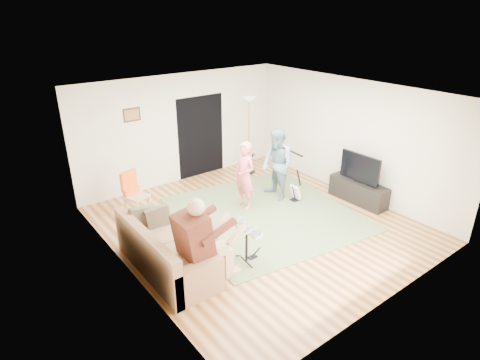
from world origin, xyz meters
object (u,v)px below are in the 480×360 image
at_px(guitarist, 277,165).
at_px(tv_cabinet, 358,192).
at_px(drum_kit, 246,246).
at_px(torchiere_lamp, 249,122).
at_px(sofa, 162,256).
at_px(guitar_spare, 296,192).
at_px(television, 360,168).
at_px(singer, 245,176).
at_px(dining_chair, 136,200).

xyz_separation_m(guitarist, tv_cabinet, (1.38, -1.28, -0.58)).
xyz_separation_m(drum_kit, torchiere_lamp, (2.62, 3.22, 1.10)).
bearing_deg(sofa, guitar_spare, 8.51).
distance_m(guitar_spare, television, 1.53).
xyz_separation_m(sofa, drum_kit, (1.30, -0.65, 0.01)).
bearing_deg(tv_cabinet, torchiere_lamp, 106.78).
bearing_deg(guitarist, sofa, -67.62).
distance_m(singer, torchiere_lamp, 2.16).
relative_size(guitarist, guitar_spare, 2.17).
height_order(torchiere_lamp, tv_cabinet, torchiere_lamp).
distance_m(dining_chair, television, 4.95).
height_order(guitarist, guitar_spare, guitarist).
distance_m(drum_kit, torchiere_lamp, 4.29).
height_order(singer, tv_cabinet, singer).
bearing_deg(dining_chair, torchiere_lamp, -13.52).
bearing_deg(sofa, dining_chair, 76.86).
bearing_deg(dining_chair, guitar_spare, -47.21).
xyz_separation_m(drum_kit, tv_cabinet, (3.50, 0.30, -0.05)).
relative_size(dining_chair, television, 0.98).
bearing_deg(drum_kit, sofa, 153.36).
bearing_deg(torchiere_lamp, dining_chair, -172.80).
bearing_deg(singer, sofa, -70.26).
bearing_deg(singer, drum_kit, -39.10).
distance_m(tv_cabinet, television, 0.60).
distance_m(guitarist, dining_chair, 3.20).
relative_size(singer, guitarist, 0.91).
relative_size(tv_cabinet, television, 1.40).
bearing_deg(television, guitar_spare, 139.47).
xyz_separation_m(dining_chair, television, (4.25, -2.49, 0.50)).
xyz_separation_m(drum_kit, dining_chair, (-0.80, 2.79, 0.05)).
xyz_separation_m(guitarist, dining_chair, (-2.92, 1.21, -0.48)).
distance_m(guitar_spare, torchiere_lamp, 2.35).
bearing_deg(guitar_spare, television, -40.53).
distance_m(drum_kit, television, 3.51).
bearing_deg(torchiere_lamp, guitar_spare, -96.39).
bearing_deg(sofa, guitarist, 15.22).
relative_size(sofa, drum_kit, 3.09).
bearing_deg(torchiere_lamp, sofa, -146.69).
xyz_separation_m(sofa, dining_chair, (0.50, 2.14, 0.06)).
distance_m(sofa, singer, 2.80).
bearing_deg(guitar_spare, dining_chair, 153.51).
bearing_deg(singer, guitar_spare, 65.40).
distance_m(drum_kit, guitar_spare, 2.68).
bearing_deg(guitar_spare, tv_cabinet, -39.23).
relative_size(sofa, guitar_spare, 2.80).
relative_size(drum_kit, tv_cabinet, 0.50).
bearing_deg(sofa, singer, 21.75).
relative_size(drum_kit, singer, 0.46).
xyz_separation_m(singer, guitarist, (0.86, -0.09, 0.07)).
height_order(tv_cabinet, television, television).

